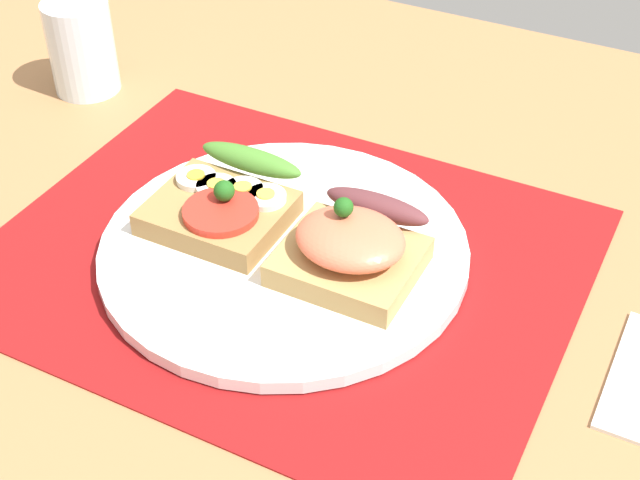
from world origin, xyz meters
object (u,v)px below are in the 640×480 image
plate (284,250)px  sandwich_salmon (352,246)px  drinking_glass (81,47)px  sandwich_egg_tomato (226,201)px

plate → sandwich_salmon: 6.21cm
sandwich_salmon → drinking_glass: drinking_glass is taller
sandwich_egg_tomato → sandwich_salmon: bearing=-6.1°
sandwich_egg_tomato → drinking_glass: drinking_glass is taller
sandwich_egg_tomato → sandwich_salmon: sandwich_salmon is taller
plate → drinking_glass: drinking_glass is taller
sandwich_salmon → drinking_glass: (-34.70, 13.81, 0.98)cm
plate → sandwich_salmon: size_ratio=2.76×
sandwich_egg_tomato → sandwich_salmon: size_ratio=1.01×
plate → sandwich_egg_tomato: bearing=169.3°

